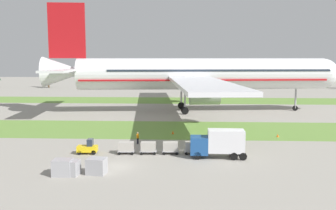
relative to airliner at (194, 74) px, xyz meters
name	(u,v)px	position (x,y,z in m)	size (l,w,h in m)	color
ground_plane	(117,167)	(-9.69, -45.13, -8.86)	(400.00, 400.00, 0.00)	gray
grass_strip_near	(141,129)	(-9.69, -22.36, -8.85)	(320.00, 16.58, 0.01)	olive
grass_strip_far	(159,100)	(-9.69, 22.80, -8.85)	(320.00, 16.58, 0.01)	olive
airliner	(194,74)	(0.00, 0.00, 0.00)	(68.63, 84.71, 24.70)	silver
baggage_tug	(88,148)	(-14.54, -39.54, -8.04)	(2.66, 1.43, 1.97)	yellow
cargo_dolly_lead	(126,147)	(-9.53, -39.28, -7.94)	(2.27, 1.61, 1.55)	#A3A3A8
cargo_dolly_second	(148,147)	(-6.63, -39.13, -7.94)	(2.27, 1.61, 1.55)	#A3A3A8
cargo_dolly_third	(170,147)	(-3.73, -38.98, -7.94)	(2.27, 1.61, 1.55)	#A3A3A8
cargo_dolly_fourth	(192,147)	(-0.84, -38.83, -7.94)	(2.27, 1.61, 1.55)	#A3A3A8
catering_truck	(219,143)	(2.40, -40.66, -6.91)	(6.99, 2.40, 3.58)	#1E4C8E
ground_crew_marshaller	(138,137)	(-8.75, -33.57, -7.91)	(0.36, 0.54, 1.74)	black
ground_crew_loader	(210,136)	(1.91, -32.13, -7.91)	(0.55, 0.36, 1.74)	black
uld_container_0	(63,167)	(-14.86, -48.65, -7.98)	(2.00, 1.60, 1.76)	#A3A3A8
uld_container_1	(97,166)	(-11.36, -47.94, -7.99)	(2.00, 1.60, 1.74)	#A3A3A8
uld_container_2	(65,167)	(-14.81, -48.13, -8.11)	(2.00, 1.60, 1.51)	#A3A3A8
uld_container_3	(69,168)	(-14.16, -48.49, -8.05)	(2.00, 1.60, 1.62)	#A3A3A8
taxiway_marker_0	(278,135)	(12.90, -27.82, -8.61)	(0.44, 0.44, 0.50)	orange
taxiway_marker_1	(227,134)	(4.85, -27.79, -8.51)	(0.44, 0.44, 0.70)	orange
taxiway_marker_2	(173,132)	(-3.85, -26.27, -8.56)	(0.44, 0.44, 0.59)	orange
distant_tree_line	(194,72)	(1.33, 67.24, -1.91)	(202.65, 10.27, 12.26)	#4C3823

